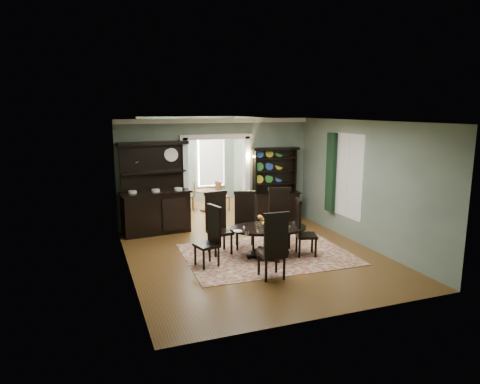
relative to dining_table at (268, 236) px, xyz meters
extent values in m
cube|color=brown|center=(-0.27, 0.03, -0.48)|extent=(5.50, 6.00, 0.01)
cube|color=white|center=(-0.27, 0.03, 2.53)|extent=(5.50, 6.00, 0.01)
cube|color=gray|center=(-3.02, 0.03, 1.03)|extent=(0.01, 6.00, 3.00)
cube|color=gray|center=(2.48, 0.03, 1.03)|extent=(0.01, 6.00, 3.00)
cube|color=gray|center=(-0.27, -2.97, 1.03)|extent=(5.50, 0.01, 3.00)
cube|color=gray|center=(-2.09, 3.03, 1.03)|extent=(1.85, 0.01, 3.00)
cube|color=gray|center=(1.56, 3.03, 1.03)|extent=(1.85, 0.01, 3.00)
cube|color=gray|center=(-0.27, 3.03, 2.28)|extent=(1.80, 0.01, 0.50)
cube|color=white|center=(-0.27, 2.98, 2.47)|extent=(5.50, 0.10, 0.12)
cube|color=brown|center=(-0.27, 4.78, -0.48)|extent=(3.50, 3.50, 0.01)
cube|color=white|center=(-0.27, 4.78, 2.53)|extent=(3.50, 3.50, 0.01)
cube|color=gray|center=(-2.02, 4.78, 1.03)|extent=(0.01, 3.50, 3.00)
cube|color=gray|center=(1.48, 4.78, 1.03)|extent=(0.01, 3.50, 3.00)
cube|color=gray|center=(-0.27, 6.53, 1.03)|extent=(3.50, 0.01, 3.00)
cube|color=white|center=(-1.12, 6.48, 1.08)|extent=(1.05, 0.06, 2.20)
cube|color=white|center=(0.58, 6.48, 1.08)|extent=(1.05, 0.06, 2.20)
cube|color=white|center=(-1.17, 3.03, 0.78)|extent=(0.14, 0.25, 2.50)
cube|color=white|center=(0.63, 3.03, 0.78)|extent=(0.14, 0.25, 2.50)
cube|color=white|center=(-0.27, 3.03, 2.03)|extent=(2.08, 0.25, 0.14)
cube|color=white|center=(2.47, 0.63, 1.13)|extent=(0.02, 1.10, 2.00)
cube|color=white|center=(2.46, 0.63, 1.13)|extent=(0.01, 1.22, 2.12)
cube|color=#163219|center=(2.38, 1.31, 1.13)|extent=(0.10, 0.35, 2.10)
cube|color=gold|center=(0.68, 2.95, 1.38)|extent=(0.08, 0.05, 0.18)
sphere|color=#FFD88C|center=(0.58, 2.80, 1.46)|extent=(0.07, 0.07, 0.07)
sphere|color=#FFD88C|center=(0.78, 2.80, 1.46)|extent=(0.07, 0.07, 0.07)
cube|color=maroon|center=(0.02, 0.10, -0.47)|extent=(3.75, 2.79, 0.01)
ellipsoid|color=black|center=(0.00, 0.00, 0.18)|extent=(1.90, 1.40, 0.05)
cylinder|color=black|center=(0.00, 0.00, 0.15)|extent=(1.87, 1.87, 0.03)
cylinder|color=black|center=(0.00, 0.00, -0.13)|extent=(0.22, 0.22, 0.60)
cylinder|color=black|center=(0.00, 0.00, -0.43)|extent=(0.76, 0.76, 0.09)
cylinder|color=silver|center=(-0.08, 0.06, 0.23)|extent=(0.30, 0.30, 0.05)
cube|color=black|center=(-0.96, 0.55, 0.03)|extent=(0.56, 0.54, 0.07)
cube|color=black|center=(-0.99, 0.76, 0.47)|extent=(0.51, 0.11, 0.85)
cube|color=black|center=(-0.99, 0.76, 0.90)|extent=(0.55, 0.14, 0.09)
cylinder|color=black|center=(-1.13, 0.33, -0.22)|extent=(0.05, 0.05, 0.50)
cylinder|color=black|center=(-0.74, 0.37, -0.22)|extent=(0.05, 0.05, 0.50)
cylinder|color=black|center=(-1.18, 0.72, -0.22)|extent=(0.05, 0.05, 0.50)
cylinder|color=black|center=(-0.79, 0.76, -0.22)|extent=(0.05, 0.05, 0.50)
cube|color=black|center=(-0.28, 0.72, 0.00)|extent=(0.59, 0.58, 0.06)
cube|color=black|center=(-0.22, 0.92, 0.42)|extent=(0.47, 0.19, 0.81)
cube|color=black|center=(-0.22, 0.92, 0.83)|extent=(0.52, 0.22, 0.08)
cylinder|color=black|center=(-0.52, 0.60, -0.23)|extent=(0.05, 0.05, 0.48)
cylinder|color=black|center=(-0.16, 0.49, -0.23)|extent=(0.05, 0.05, 0.48)
cylinder|color=black|center=(-0.41, 0.96, -0.23)|extent=(0.05, 0.05, 0.48)
cylinder|color=black|center=(-0.05, 0.84, -0.23)|extent=(0.05, 0.05, 0.48)
cube|color=black|center=(0.54, 0.52, 0.03)|extent=(0.62, 0.61, 0.07)
cube|color=black|center=(0.60, 0.73, 0.46)|extent=(0.49, 0.20, 0.85)
cube|color=black|center=(0.60, 0.73, 0.90)|extent=(0.54, 0.24, 0.09)
cylinder|color=black|center=(0.29, 0.39, -0.22)|extent=(0.05, 0.05, 0.50)
cylinder|color=black|center=(0.66, 0.27, -0.22)|extent=(0.05, 0.05, 0.50)
cylinder|color=black|center=(0.41, 0.76, -0.22)|extent=(0.05, 0.05, 0.50)
cylinder|color=black|center=(0.78, 0.64, -0.22)|extent=(0.05, 0.05, 0.50)
cube|color=black|center=(-1.46, -0.12, -0.02)|extent=(0.54, 0.55, 0.06)
cube|color=black|center=(-1.27, -0.07, 0.38)|extent=(0.16, 0.45, 0.77)
cube|color=black|center=(-1.27, -0.07, 0.78)|extent=(0.19, 0.50, 0.08)
cylinder|color=black|center=(-1.68, 0.01, -0.24)|extent=(0.05, 0.05, 0.46)
cylinder|color=black|center=(-1.59, -0.34, -0.24)|extent=(0.05, 0.05, 0.46)
cylinder|color=black|center=(-1.33, 0.10, -0.24)|extent=(0.05, 0.05, 0.46)
cylinder|color=black|center=(-1.24, -0.25, -0.24)|extent=(0.05, 0.05, 0.46)
cube|color=black|center=(0.83, -0.24, -0.01)|extent=(0.56, 0.57, 0.06)
cube|color=black|center=(0.63, -0.18, 0.39)|extent=(0.18, 0.46, 0.78)
cube|color=black|center=(0.63, -0.18, 0.79)|extent=(0.21, 0.50, 0.08)
cylinder|color=black|center=(0.95, -0.47, -0.24)|extent=(0.05, 0.05, 0.46)
cylinder|color=black|center=(1.05, -0.12, -0.24)|extent=(0.05, 0.05, 0.46)
cylinder|color=black|center=(0.60, -0.36, -0.24)|extent=(0.05, 0.05, 0.46)
cylinder|color=black|center=(0.71, -0.02, -0.24)|extent=(0.05, 0.05, 0.46)
cube|color=black|center=(-0.44, -1.15, 0.01)|extent=(0.49, 0.47, 0.06)
cube|color=black|center=(-0.45, -1.36, 0.43)|extent=(0.48, 0.06, 0.82)
cube|color=black|center=(-0.45, -1.36, 0.85)|extent=(0.53, 0.08, 0.08)
cylinder|color=black|center=(-0.25, -0.97, -0.23)|extent=(0.05, 0.05, 0.48)
cylinder|color=black|center=(-0.63, -0.96, -0.23)|extent=(0.05, 0.05, 0.48)
cylinder|color=black|center=(-0.26, -1.34, -0.23)|extent=(0.05, 0.05, 0.48)
cylinder|color=black|center=(-0.63, -1.33, -0.23)|extent=(0.05, 0.05, 0.48)
cube|color=black|center=(-2.05, 2.71, 0.07)|extent=(1.78, 0.75, 1.08)
cube|color=black|center=(-2.05, 2.71, 0.63)|extent=(1.89, 0.82, 0.05)
cube|color=black|center=(-2.05, 2.95, 1.28)|extent=(1.73, 0.25, 1.28)
cube|color=black|center=(-2.05, 2.84, 1.15)|extent=(1.70, 0.46, 0.04)
cube|color=black|center=(-2.05, 2.82, 1.91)|extent=(1.87, 0.55, 0.09)
cube|color=black|center=(1.47, 2.76, -0.06)|extent=(1.33, 0.56, 0.83)
cube|color=black|center=(1.47, 2.76, 0.37)|extent=(1.42, 0.62, 0.04)
cube|color=black|center=(1.47, 2.94, 1.01)|extent=(1.30, 0.16, 1.26)
cube|color=black|center=(0.84, 2.85, 1.01)|extent=(0.06, 0.24, 1.30)
cube|color=black|center=(2.10, 2.85, 1.01)|extent=(0.06, 0.24, 1.30)
cube|color=black|center=(1.47, 2.83, 1.66)|extent=(1.41, 0.40, 0.07)
cube|color=black|center=(1.47, 2.85, 0.64)|extent=(1.31, 0.34, 0.03)
cube|color=black|center=(1.47, 2.85, 1.01)|extent=(1.31, 0.34, 0.03)
cube|color=black|center=(1.47, 2.85, 1.38)|extent=(1.31, 0.34, 0.03)
cylinder|color=brown|center=(-0.10, 4.72, 0.18)|extent=(0.72, 0.72, 0.04)
cylinder|color=brown|center=(-0.10, 4.72, -0.14)|extent=(0.09, 0.09, 0.63)
cylinder|color=brown|center=(-0.10, 4.72, -0.45)|extent=(0.40, 0.40, 0.05)
cylinder|color=brown|center=(-0.63, 4.98, -0.01)|extent=(0.41, 0.41, 0.04)
cube|color=brown|center=(-0.45, 4.95, 0.24)|extent=(0.09, 0.37, 0.51)
cylinder|color=brown|center=(-0.75, 5.15, -0.24)|extent=(0.04, 0.04, 0.46)
cylinder|color=brown|center=(-0.80, 4.87, -0.24)|extent=(0.04, 0.04, 0.46)
cylinder|color=brown|center=(-0.47, 5.10, -0.24)|extent=(0.04, 0.04, 0.46)
cylinder|color=brown|center=(-0.51, 4.82, -0.24)|extent=(0.04, 0.04, 0.46)
cylinder|color=brown|center=(0.43, 4.57, -0.02)|extent=(0.41, 0.41, 0.04)
cube|color=brown|center=(0.25, 4.53, 0.24)|extent=(0.10, 0.36, 0.51)
cylinder|color=brown|center=(0.60, 4.46, -0.24)|extent=(0.04, 0.04, 0.46)
cylinder|color=brown|center=(0.54, 4.74, -0.24)|extent=(0.04, 0.04, 0.46)
cylinder|color=brown|center=(0.32, 4.40, -0.24)|extent=(0.04, 0.04, 0.46)
cylinder|color=brown|center=(0.26, 4.68, -0.24)|extent=(0.04, 0.04, 0.46)
camera|label=1|loc=(-3.76, -8.39, 2.79)|focal=32.00mm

